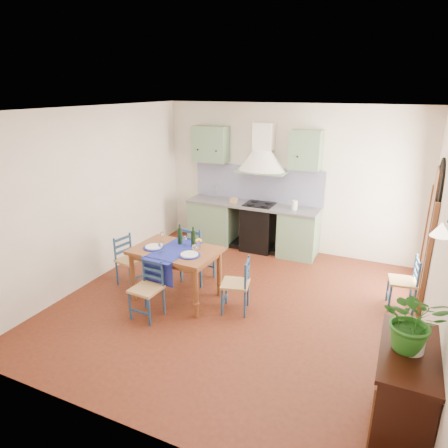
% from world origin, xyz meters
% --- Properties ---
extents(floor, '(5.00, 5.00, 0.00)m').
position_xyz_m(floor, '(0.00, 0.00, 0.00)').
color(floor, '#49190F').
rests_on(floor, ground).
extents(back_wall, '(5.00, 0.96, 2.80)m').
position_xyz_m(back_wall, '(-0.47, 2.29, 1.05)').
color(back_wall, beige).
rests_on(back_wall, ground).
extents(right_wall, '(0.26, 5.00, 2.80)m').
position_xyz_m(right_wall, '(2.50, 0.28, 1.34)').
color(right_wall, beige).
rests_on(right_wall, ground).
extents(left_wall, '(0.04, 5.00, 2.80)m').
position_xyz_m(left_wall, '(-2.50, 0.00, 1.40)').
color(left_wall, beige).
rests_on(left_wall, ground).
extents(ceiling, '(5.00, 5.00, 0.01)m').
position_xyz_m(ceiling, '(0.00, 0.00, 2.80)').
color(ceiling, white).
rests_on(ceiling, back_wall).
extents(dining_table, '(1.30, 0.98, 1.11)m').
position_xyz_m(dining_table, '(-0.91, -0.17, 0.71)').
color(dining_table, brown).
rests_on(dining_table, ground).
extents(chair_near, '(0.41, 0.41, 0.82)m').
position_xyz_m(chair_near, '(-1.01, -0.78, 0.43)').
color(chair_near, navy).
rests_on(chair_near, ground).
extents(chair_far, '(0.51, 0.51, 0.98)m').
position_xyz_m(chair_far, '(-0.91, 0.46, 0.51)').
color(chair_far, navy).
rests_on(chair_far, ground).
extents(chair_left, '(0.45, 0.45, 0.81)m').
position_xyz_m(chair_left, '(-1.85, -0.08, 0.42)').
color(chair_left, navy).
rests_on(chair_left, ground).
extents(chair_right, '(0.46, 0.46, 0.81)m').
position_xyz_m(chair_right, '(0.07, -0.14, 0.42)').
color(chair_right, navy).
rests_on(chair_right, ground).
extents(chair_spare, '(0.42, 0.42, 0.80)m').
position_xyz_m(chair_spare, '(2.23, 0.94, 0.42)').
color(chair_spare, navy).
rests_on(chair_spare, ground).
extents(sideboard, '(0.50, 1.05, 0.94)m').
position_xyz_m(sideboard, '(2.26, -1.54, 0.51)').
color(sideboard, black).
rests_on(sideboard, ground).
extents(potted_plant, '(0.54, 0.48, 0.56)m').
position_xyz_m(potted_plant, '(2.25, -1.53, 1.22)').
color(potted_plant, '#24671E').
rests_on(potted_plant, sideboard).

